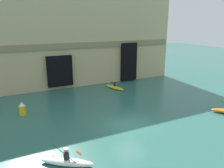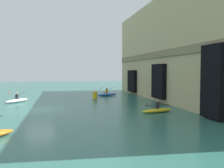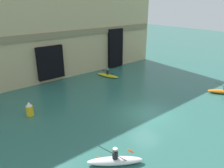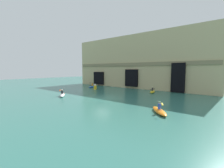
{
  "view_description": "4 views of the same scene",
  "coord_description": "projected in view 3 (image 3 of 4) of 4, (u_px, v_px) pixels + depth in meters",
  "views": [
    {
      "loc": [
        -8.65,
        -14.37,
        8.27
      ],
      "look_at": [
        0.82,
        4.98,
        2.24
      ],
      "focal_mm": 35.0,
      "sensor_mm": 36.0,
      "label": 1
    },
    {
      "loc": [
        23.67,
        1.65,
        3.62
      ],
      "look_at": [
        -1.05,
        7.01,
        2.24
      ],
      "focal_mm": 40.0,
      "sensor_mm": 36.0,
      "label": 2
    },
    {
      "loc": [
        -13.01,
        -10.97,
        9.21
      ],
      "look_at": [
        0.74,
        5.59,
        0.99
      ],
      "focal_mm": 35.0,
      "sensor_mm": 36.0,
      "label": 3
    },
    {
      "loc": [
        15.28,
        -16.47,
        4.33
      ],
      "look_at": [
        -1.57,
        4.32,
        1.72
      ],
      "focal_mm": 24.0,
      "sensor_mm": 36.0,
      "label": 4
    }
  ],
  "objects": [
    {
      "name": "ground_plane",
      "position": [
        147.0,
        114.0,
        18.94
      ],
      "size": [
        120.0,
        120.0,
        0.0
      ],
      "primitive_type": "plane",
      "color": "#2D665B"
    },
    {
      "name": "kayak_yellow",
      "position": [
        108.0,
        75.0,
        28.22
      ],
      "size": [
        1.64,
        3.26,
        1.06
      ],
      "rotation": [
        0.0,
        0.0,
        5.0
      ],
      "color": "yellow",
      "rests_on": "ground"
    },
    {
      "name": "marker_buoy",
      "position": [
        29.0,
        109.0,
        18.53
      ],
      "size": [
        0.59,
        0.59,
        1.29
      ],
      "color": "yellow",
      "rests_on": "ground"
    },
    {
      "name": "kayak_white",
      "position": [
        115.0,
        160.0,
        13.1
      ],
      "size": [
        3.16,
        2.53,
        1.2
      ],
      "rotation": [
        0.0,
        0.0,
        5.67
      ],
      "color": "white",
      "rests_on": "ground"
    },
    {
      "name": "kayak_orange",
      "position": [
        224.0,
        91.0,
        23.12
      ],
      "size": [
        2.8,
        3.09,
        1.22
      ],
      "rotation": [
        0.0,
        0.0,
        5.42
      ],
      "color": "orange",
      "rests_on": "ground"
    },
    {
      "name": "cliff_bluff",
      "position": [
        32.0,
        28.0,
        26.96
      ],
      "size": [
        34.41,
        7.74,
        12.17
      ],
      "color": "tan",
      "rests_on": "ground"
    }
  ]
}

